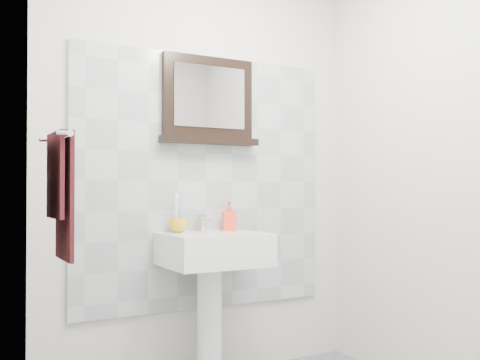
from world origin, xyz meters
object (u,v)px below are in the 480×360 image
toothbrush_cup (178,225)px  framed_mirror (208,103)px  pedestal_sink (213,266)px  hand_towel (61,186)px  soap_dispenser (229,216)px

toothbrush_cup → framed_mirror: 0.75m
pedestal_sink → hand_towel: (-0.89, -0.32, 0.44)m
framed_mirror → soap_dispenser: bearing=-28.3°
toothbrush_cup → soap_dispenser: 0.33m
soap_dispenser → hand_towel: 1.16m
toothbrush_cup → hand_towel: (-0.73, -0.45, 0.22)m
pedestal_sink → toothbrush_cup: bearing=140.5°
pedestal_sink → hand_towel: bearing=-160.1°
pedestal_sink → soap_dispenser: 0.34m
hand_towel → pedestal_sink: bearing=19.9°
toothbrush_cup → hand_towel: hand_towel is taller
pedestal_sink → toothbrush_cup: size_ratio=9.52×
framed_mirror → hand_towel: (-0.95, -0.51, -0.50)m
soap_dispenser → framed_mirror: (-0.11, 0.06, 0.67)m
pedestal_sink → framed_mirror: size_ratio=1.57×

